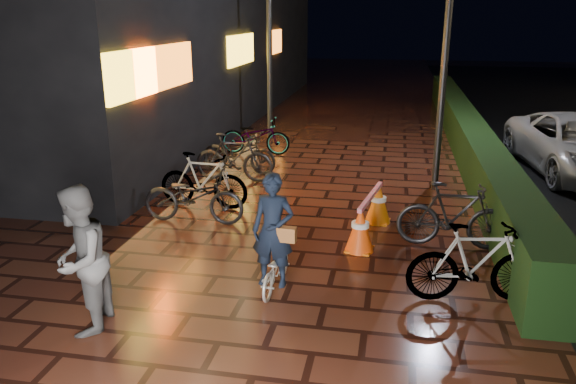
% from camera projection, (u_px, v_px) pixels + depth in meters
% --- Properties ---
extents(ground, '(80.00, 80.00, 0.00)m').
position_uv_depth(ground, '(303.00, 252.00, 9.05)').
color(ground, '#381911').
rests_on(ground, ground).
extents(hedge, '(0.70, 20.00, 1.00)m').
position_uv_depth(hedge, '(465.00, 131.00, 15.79)').
color(hedge, black).
rests_on(hedge, ground).
extents(bystander_person, '(0.81, 0.97, 1.82)m').
position_uv_depth(bystander_person, '(80.00, 260.00, 6.58)').
color(bystander_person, '#515153').
rests_on(bystander_person, ground).
extents(lamp_post_hedge, '(0.54, 0.25, 5.69)m').
position_uv_depth(lamp_post_hedge, '(446.00, 41.00, 11.63)').
color(lamp_post_hedge, black).
rests_on(lamp_post_hedge, ground).
extents(lamp_post_sf, '(0.56, 0.27, 5.91)m').
position_uv_depth(lamp_post_sf, '(269.00, 28.00, 16.31)').
color(lamp_post_sf, black).
rests_on(lamp_post_sf, ground).
extents(cyclist, '(0.63, 1.21, 1.70)m').
position_uv_depth(cyclist, '(274.00, 248.00, 7.63)').
color(cyclist, silver).
rests_on(cyclist, ground).
extents(traffic_barrier, '(0.71, 1.85, 0.75)m').
position_uv_depth(traffic_barrier, '(370.00, 215.00, 9.63)').
color(traffic_barrier, '#EC450C').
rests_on(traffic_barrier, ground).
extents(cart_assembly, '(0.58, 0.51, 0.94)m').
position_uv_depth(cart_assembly, '(487.00, 174.00, 11.69)').
color(cart_assembly, black).
rests_on(cart_assembly, ground).
extents(parked_bikes_storefront, '(2.06, 6.00, 1.10)m').
position_uv_depth(parked_bikes_storefront, '(229.00, 161.00, 12.56)').
color(parked_bikes_storefront, black).
rests_on(parked_bikes_storefront, ground).
extents(parked_bikes_hedge, '(1.99, 2.50, 1.10)m').
position_uv_depth(parked_bikes_hedge, '(464.00, 237.00, 8.22)').
color(parked_bikes_hedge, black).
rests_on(parked_bikes_hedge, ground).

